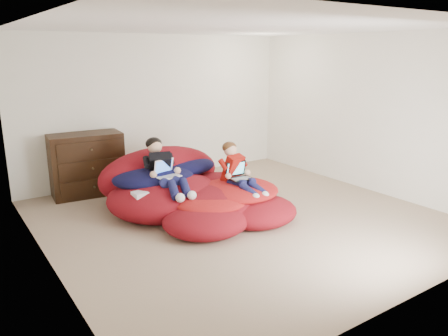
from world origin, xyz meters
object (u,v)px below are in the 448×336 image
(older_boy, at_px, (163,167))
(younger_boy, at_px, (238,169))
(laptop_black, at_px, (239,174))
(dresser, at_px, (87,164))
(laptop_white, at_px, (166,172))
(beanbag_pile, at_px, (190,192))

(older_boy, bearing_deg, younger_boy, -29.26)
(younger_boy, xyz_separation_m, laptop_black, (0.00, -0.02, -0.07))
(dresser, xyz_separation_m, laptop_white, (0.62, -1.54, 0.13))
(beanbag_pile, distance_m, younger_boy, 0.76)
(dresser, bearing_deg, laptop_black, -52.72)
(dresser, height_order, beanbag_pile, dresser)
(younger_boy, bearing_deg, laptop_white, 154.88)
(dresser, distance_m, older_boy, 1.59)
(dresser, xyz_separation_m, beanbag_pile, (0.98, -1.54, -0.22))
(older_boy, xyz_separation_m, younger_boy, (0.89, -0.50, -0.06))
(older_boy, xyz_separation_m, laptop_white, (0.00, -0.08, -0.05))
(dresser, relative_size, beanbag_pile, 0.47)
(beanbag_pile, xyz_separation_m, younger_boy, (0.53, -0.42, 0.35))
(dresser, height_order, older_boy, older_boy)
(laptop_white, bearing_deg, dresser, 111.82)
(laptop_white, xyz_separation_m, laptop_black, (0.89, -0.44, -0.07))
(beanbag_pile, distance_m, laptop_white, 0.51)
(beanbag_pile, relative_size, older_boy, 2.27)
(beanbag_pile, bearing_deg, laptop_black, -39.91)
(beanbag_pile, bearing_deg, older_boy, 167.54)
(beanbag_pile, height_order, laptop_white, beanbag_pile)
(younger_boy, xyz_separation_m, laptop_white, (-0.89, 0.42, 0.00))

